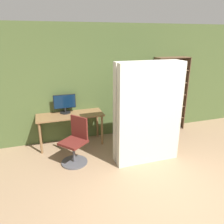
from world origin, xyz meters
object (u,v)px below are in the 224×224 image
Objects in this scene: mattress_far at (145,112)px; office_chair at (75,145)px; monitor at (65,103)px; bookshelf at (165,96)px; mattress_near at (150,115)px.

office_chair is at bearing 171.71° from mattress_far.
monitor is 0.25× the size of mattress_far.
mattress_far is at bearing -134.94° from bookshelf.
monitor is at bearing 141.99° from mattress_far.
bookshelf is 1.78m from mattress_near.
mattress_near is (1.45, -1.35, 0.02)m from monitor.
monitor is 0.53× the size of office_chair.
bookshelf is 1.62m from mattress_far.
mattress_far is (1.39, -0.20, 0.62)m from office_chair.
monitor is at bearing 93.57° from office_chair.
mattress_near reaches higher than bookshelf.
bookshelf is 0.97× the size of mattress_near.
bookshelf reaches higher than office_chair.
bookshelf is (2.54, 0.94, 0.54)m from office_chair.
monitor is at bearing -179.83° from bookshelf.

